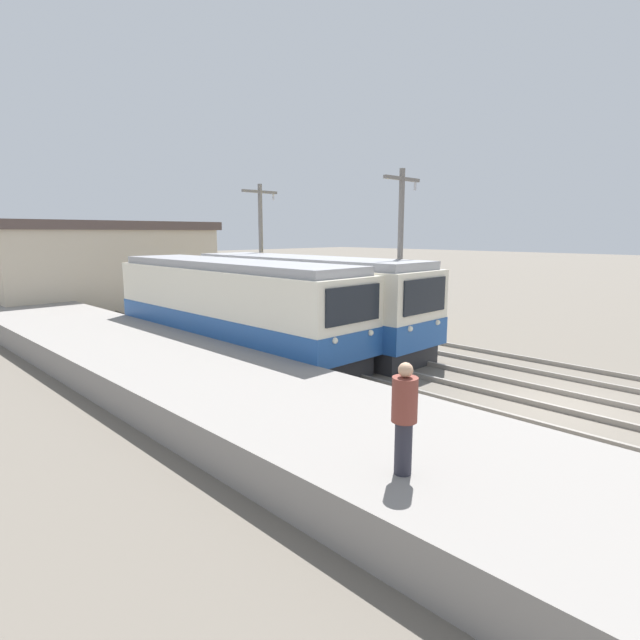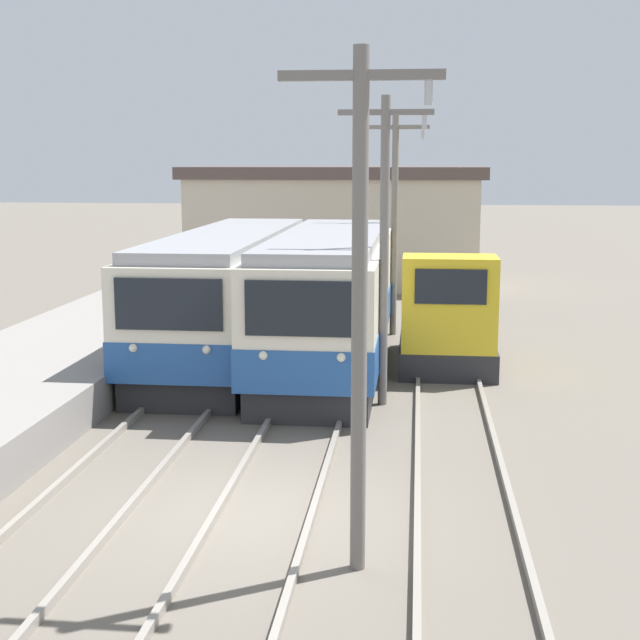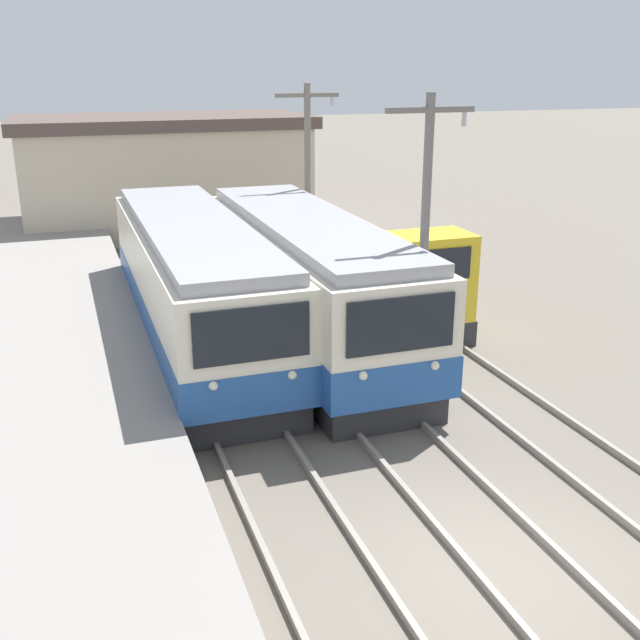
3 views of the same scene
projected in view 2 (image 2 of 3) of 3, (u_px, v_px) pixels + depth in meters
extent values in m
plane|color=#665E54|center=(252.00, 514.00, 13.44)|extent=(200.00, 200.00, 0.00)
cube|color=gray|center=(41.00, 501.00, 13.78)|extent=(0.10, 60.00, 0.14)
cube|color=gray|center=(131.00, 505.00, 13.63)|extent=(0.10, 60.00, 0.14)
cube|color=gray|center=(218.00, 508.00, 13.48)|extent=(0.10, 60.00, 0.14)
cube|color=gray|center=(313.00, 512.00, 13.33)|extent=(0.10, 60.00, 0.14)
cube|color=gray|center=(417.00, 517.00, 13.16)|extent=(0.10, 60.00, 0.14)
cube|color=gray|center=(516.00, 521.00, 13.01)|extent=(0.10, 60.00, 0.14)
cube|color=#28282B|center=(231.00, 344.00, 24.29)|extent=(2.58, 11.47, 0.70)
cube|color=silver|center=(230.00, 287.00, 24.02)|extent=(2.80, 11.95, 2.42)
cube|color=#235199|center=(231.00, 315.00, 24.15)|extent=(2.84, 11.99, 0.87)
cube|color=black|center=(168.00, 304.00, 18.05)|extent=(2.24, 0.06, 1.06)
sphere|color=silver|center=(133.00, 348.00, 18.29)|extent=(0.18, 0.18, 0.18)
sphere|color=silver|center=(206.00, 350.00, 18.12)|extent=(0.18, 0.18, 0.18)
cube|color=#939399|center=(229.00, 237.00, 23.78)|extent=(2.46, 11.47, 0.28)
cube|color=#28282B|center=(330.00, 353.00, 23.12)|extent=(2.58, 10.76, 0.70)
cube|color=silver|center=(330.00, 292.00, 22.84)|extent=(2.80, 11.21, 2.49)
cube|color=#235199|center=(330.00, 323.00, 22.98)|extent=(2.84, 11.25, 0.90)
cube|color=black|center=(302.00, 309.00, 17.24)|extent=(2.24, 0.06, 1.09)
sphere|color=silver|center=(263.00, 356.00, 17.48)|extent=(0.18, 0.18, 0.18)
sphere|color=silver|center=(341.00, 357.00, 17.31)|extent=(0.18, 0.18, 0.18)
cube|color=#939399|center=(330.00, 239.00, 22.60)|extent=(2.46, 10.76, 0.28)
cube|color=#28282B|center=(446.00, 350.00, 23.47)|extent=(2.40, 4.54, 0.70)
cube|color=gold|center=(449.00, 303.00, 21.70)|extent=(2.28, 1.45, 2.30)
cube|color=black|center=(451.00, 287.00, 20.88)|extent=(1.68, 0.04, 0.83)
cube|color=gold|center=(446.00, 307.00, 24.00)|extent=(1.92, 2.99, 1.40)
cylinder|color=black|center=(447.00, 272.00, 23.83)|extent=(0.16, 0.16, 0.50)
cylinder|color=slate|center=(359.00, 320.00, 11.10)|extent=(0.20, 0.20, 6.61)
cube|color=slate|center=(361.00, 75.00, 10.58)|extent=(2.00, 0.12, 0.12)
cylinder|color=#B2B2B7|center=(429.00, 92.00, 10.53)|extent=(0.10, 0.10, 0.30)
cylinder|color=slate|center=(384.00, 254.00, 18.98)|extent=(0.20, 0.20, 6.61)
cube|color=slate|center=(386.00, 112.00, 18.46)|extent=(2.00, 0.12, 0.12)
cylinder|color=#B2B2B7|center=(424.00, 122.00, 18.41)|extent=(0.10, 0.10, 0.30)
cylinder|color=slate|center=(394.00, 227.00, 26.86)|extent=(0.20, 0.20, 6.61)
cube|color=slate|center=(396.00, 127.00, 26.35)|extent=(2.00, 0.12, 0.12)
cylinder|color=#B2B2B7|center=(423.00, 134.00, 26.30)|extent=(0.10, 0.10, 0.30)
cube|color=beige|center=(335.00, 231.00, 38.61)|extent=(12.00, 6.00, 4.54)
cube|color=#51423D|center=(335.00, 173.00, 38.17)|extent=(12.60, 6.30, 0.50)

